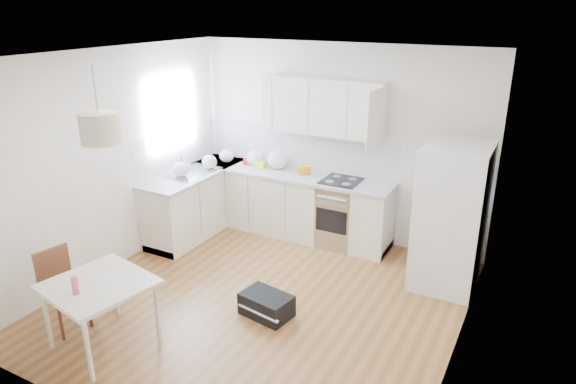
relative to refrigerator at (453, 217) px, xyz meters
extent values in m
plane|color=brown|center=(-1.75, -1.41, -0.86)|extent=(4.20, 4.20, 0.00)
plane|color=white|center=(-1.75, -1.41, 1.84)|extent=(4.20, 4.20, 0.00)
plane|color=white|center=(-1.75, 0.69, 0.49)|extent=(4.20, 0.00, 4.20)
plane|color=white|center=(-3.85, -1.41, 0.49)|extent=(0.00, 4.20, 4.20)
plane|color=white|center=(0.35, -1.41, 0.49)|extent=(0.00, 4.20, 4.20)
cube|color=#BFE0F9|center=(-3.84, -0.26, 0.89)|extent=(0.02, 1.00, 1.00)
cube|color=silver|center=(-2.35, 0.39, -0.42)|extent=(3.00, 0.60, 0.88)
cube|color=silver|center=(-3.55, -0.21, -0.42)|extent=(0.60, 1.80, 0.88)
cube|color=#B8BBBD|center=(-2.35, 0.39, 0.04)|extent=(3.02, 0.64, 0.04)
cube|color=#B8BBBD|center=(-3.55, -0.21, 0.04)|extent=(0.64, 1.82, 0.04)
cube|color=white|center=(-2.35, 0.69, 0.35)|extent=(3.00, 0.01, 0.58)
cube|color=white|center=(-3.84, -0.21, 0.35)|extent=(0.01, 1.80, 0.58)
cube|color=silver|center=(-1.90, 0.53, 1.02)|extent=(1.70, 0.32, 0.75)
cube|color=beige|center=(-2.70, -2.80, -0.18)|extent=(1.04, 1.04, 0.04)
cylinder|color=silver|center=(-3.13, -3.08, -0.53)|extent=(0.05, 0.05, 0.65)
cylinder|color=silver|center=(-2.41, -3.23, -0.53)|extent=(0.05, 0.05, 0.65)
cylinder|color=silver|center=(-2.98, -2.36, -0.53)|extent=(0.05, 0.05, 0.65)
cylinder|color=silver|center=(-2.26, -2.51, -0.53)|extent=(0.05, 0.05, 0.65)
cylinder|color=#EA4166|center=(-2.72, -3.02, -0.06)|extent=(0.07, 0.07, 0.20)
cube|color=black|center=(-1.56, -1.61, -0.73)|extent=(0.58, 0.43, 0.25)
cylinder|color=beige|center=(-2.52, -2.69, 1.32)|extent=(0.38, 0.38, 0.26)
ellipsoid|color=white|center=(-3.41, 0.40, 0.16)|extent=(0.22, 0.19, 0.20)
ellipsoid|color=white|center=(-2.93, 0.45, 0.18)|extent=(0.26, 0.22, 0.24)
ellipsoid|color=white|center=(-2.57, 0.47, 0.20)|extent=(0.30, 0.25, 0.27)
ellipsoid|color=white|center=(-3.45, 0.02, 0.17)|extent=(0.22, 0.19, 0.20)
ellipsoid|color=white|center=(-3.58, -0.46, 0.17)|extent=(0.23, 0.19, 0.21)
cube|color=orange|center=(-2.12, 0.43, 0.12)|extent=(0.21, 0.19, 0.12)
cube|color=yellow|center=(-2.81, 0.39, 0.11)|extent=(0.15, 0.10, 0.10)
cube|color=red|center=(-3.06, 0.48, 0.12)|extent=(0.21, 0.19, 0.12)
camera|label=1|loc=(0.88, -5.69, 2.32)|focal=32.00mm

